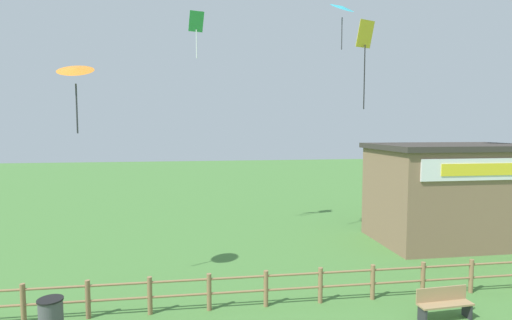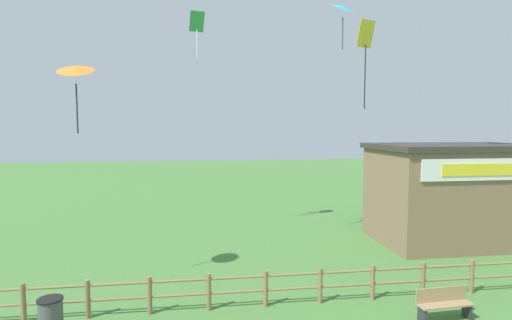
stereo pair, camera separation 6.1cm
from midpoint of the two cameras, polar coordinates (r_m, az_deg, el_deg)
name	(u,v)px [view 1 (the left image)]	position (r m, az deg, el deg)	size (l,w,h in m)	color
wooden_fence	(266,286)	(12.49, 1.28, -17.60)	(17.02, 0.14, 1.09)	olive
seaside_building	(451,193)	(20.78, 25.96, -4.23)	(7.08, 4.71, 4.58)	#84664C
park_bench_by_building	(444,302)	(12.91, 25.12, -17.95)	(1.59, 0.49, 0.88)	#9E7F56
trash_bin	(51,317)	(12.21, -27.38, -19.30)	(0.64, 0.64, 0.97)	#4C4C51
kite_cyan_delta	(342,8)	(23.60, 12.14, 20.51)	(1.76, 1.70, 2.64)	#2DB2C6
kite_orange_delta	(75,71)	(13.91, -24.52, 11.54)	(1.12, 1.06, 2.26)	orange
kite_green_diamond	(196,26)	(20.60, -8.61, 18.41)	(0.78, 0.57, 2.20)	green
kite_yellow_diamond	(365,45)	(19.30, 15.22, 15.53)	(0.91, 0.59, 3.94)	yellow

